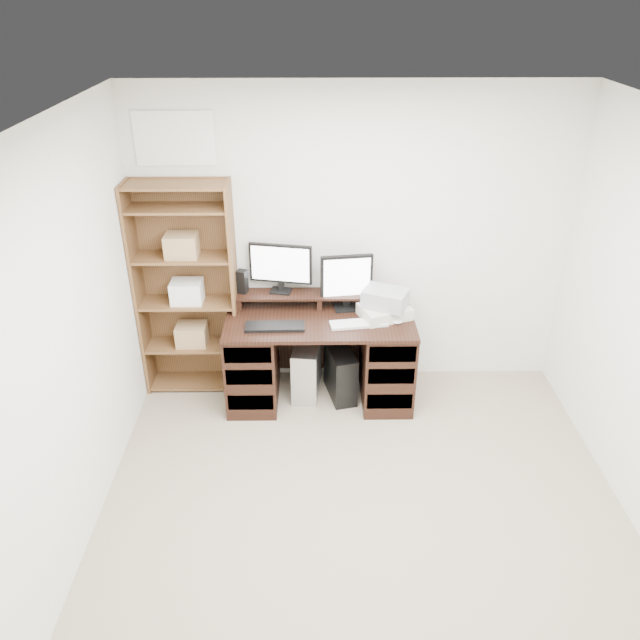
{
  "coord_description": "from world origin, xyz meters",
  "views": [
    {
      "loc": [
        -0.32,
        -2.7,
        3.12
      ],
      "look_at": [
        -0.27,
        1.43,
        0.85
      ],
      "focal_mm": 35.0,
      "sensor_mm": 36.0,
      "label": 1
    }
  ],
  "objects_px": {
    "desk": "(320,357)",
    "monitor_wide": "(281,265)",
    "tower_silver": "(307,368)",
    "monitor_small": "(347,280)",
    "tower_black": "(340,373)",
    "bookshelf": "(187,288)",
    "printer": "(385,311)"
  },
  "relations": [
    {
      "from": "monitor_wide",
      "to": "bookshelf",
      "type": "bearing_deg",
      "value": -165.93
    },
    {
      "from": "tower_silver",
      "to": "monitor_small",
      "type": "bearing_deg",
      "value": 25.38
    },
    {
      "from": "monitor_wide",
      "to": "printer",
      "type": "xyz_separation_m",
      "value": [
        0.83,
        -0.24,
        -0.3
      ]
    },
    {
      "from": "tower_silver",
      "to": "bookshelf",
      "type": "distance_m",
      "value": 1.19
    },
    {
      "from": "tower_black",
      "to": "tower_silver",
      "type": "bearing_deg",
      "value": 156.91
    },
    {
      "from": "monitor_small",
      "to": "monitor_wide",
      "type": "bearing_deg",
      "value": 164.46
    },
    {
      "from": "tower_silver",
      "to": "bookshelf",
      "type": "xyz_separation_m",
      "value": [
        -0.96,
        0.14,
        0.68
      ]
    },
    {
      "from": "desk",
      "to": "monitor_small",
      "type": "bearing_deg",
      "value": 39.95
    },
    {
      "from": "monitor_wide",
      "to": "bookshelf",
      "type": "height_order",
      "value": "bookshelf"
    },
    {
      "from": "monitor_small",
      "to": "bookshelf",
      "type": "relative_size",
      "value": 0.25
    },
    {
      "from": "monitor_wide",
      "to": "tower_silver",
      "type": "height_order",
      "value": "monitor_wide"
    },
    {
      "from": "desk",
      "to": "monitor_wide",
      "type": "relative_size",
      "value": 2.96
    },
    {
      "from": "monitor_wide",
      "to": "tower_black",
      "type": "height_order",
      "value": "monitor_wide"
    },
    {
      "from": "monitor_small",
      "to": "printer",
      "type": "distance_m",
      "value": 0.4
    },
    {
      "from": "bookshelf",
      "to": "monitor_wide",
      "type": "bearing_deg",
      "value": 3.25
    },
    {
      "from": "desk",
      "to": "printer",
      "type": "height_order",
      "value": "printer"
    },
    {
      "from": "printer",
      "to": "tower_silver",
      "type": "distance_m",
      "value": 0.84
    },
    {
      "from": "monitor_small",
      "to": "tower_black",
      "type": "xyz_separation_m",
      "value": [
        -0.04,
        -0.16,
        -0.78
      ]
    },
    {
      "from": "monitor_small",
      "to": "tower_black",
      "type": "relative_size",
      "value": 0.99
    },
    {
      "from": "monitor_wide",
      "to": "printer",
      "type": "distance_m",
      "value": 0.91
    },
    {
      "from": "tower_silver",
      "to": "bookshelf",
      "type": "bearing_deg",
      "value": 178.21
    },
    {
      "from": "monitor_wide",
      "to": "desk",
      "type": "bearing_deg",
      "value": -28.61
    },
    {
      "from": "tower_black",
      "to": "bookshelf",
      "type": "bearing_deg",
      "value": 158.54
    },
    {
      "from": "tower_silver",
      "to": "bookshelf",
      "type": "height_order",
      "value": "bookshelf"
    },
    {
      "from": "tower_silver",
      "to": "tower_black",
      "type": "xyz_separation_m",
      "value": [
        0.28,
        -0.05,
        -0.02
      ]
    },
    {
      "from": "desk",
      "to": "monitor_small",
      "type": "xyz_separation_m",
      "value": [
        0.22,
        0.18,
        0.61
      ]
    },
    {
      "from": "monitor_small",
      "to": "tower_black",
      "type": "distance_m",
      "value": 0.8
    },
    {
      "from": "desk",
      "to": "monitor_wide",
      "type": "bearing_deg",
      "value": 140.57
    },
    {
      "from": "tower_silver",
      "to": "printer",
      "type": "bearing_deg",
      "value": 1.72
    },
    {
      "from": "monitor_small",
      "to": "tower_black",
      "type": "height_order",
      "value": "monitor_small"
    },
    {
      "from": "monitor_small",
      "to": "printer",
      "type": "bearing_deg",
      "value": -36.3
    },
    {
      "from": "desk",
      "to": "tower_silver",
      "type": "height_order",
      "value": "desk"
    }
  ]
}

